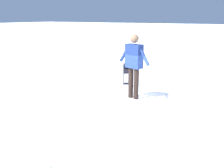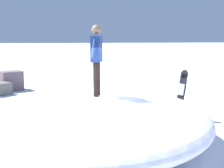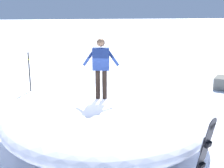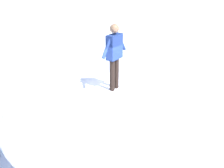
% 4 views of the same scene
% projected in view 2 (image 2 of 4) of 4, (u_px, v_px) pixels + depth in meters
% --- Properties ---
extents(ground, '(240.00, 240.00, 0.00)m').
position_uv_depth(ground, '(96.00, 146.00, 7.31)').
color(ground, white).
extents(snow_mound, '(7.67, 7.79, 1.28)m').
position_uv_depth(snow_mound, '(97.00, 119.00, 7.51)').
color(snow_mound, white).
rests_on(snow_mound, ground).
extents(snowboarder_standing, '(0.36, 1.05, 1.77)m').
position_uv_depth(snowboarder_standing, '(97.00, 55.00, 7.13)').
color(snowboarder_standing, black).
rests_on(snowboarder_standing, snow_mound).
extents(snowboard_primary_upright, '(0.45, 0.42, 1.69)m').
position_uv_depth(snowboard_primary_upright, '(181.00, 95.00, 9.45)').
color(snowboard_primary_upright, black).
rests_on(snowboard_primary_upright, ground).
extents(backpack_near, '(0.59, 0.48, 0.37)m').
position_uv_depth(backpack_near, '(97.00, 106.00, 10.73)').
color(backpack_near, '#1E2333').
rests_on(backpack_near, ground).
extents(rock_outcrop, '(1.83, 2.41, 1.01)m').
position_uv_depth(rock_outcrop, '(6.00, 84.00, 14.42)').
color(rock_outcrop, '#5E5F58').
rests_on(rock_outcrop, ground).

